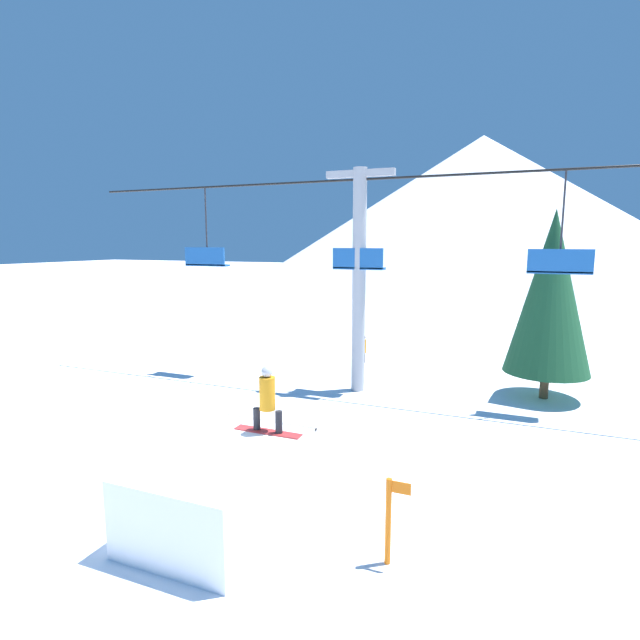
# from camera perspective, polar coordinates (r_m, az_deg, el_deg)

# --- Properties ---
(ground_plane) EXTENTS (220.00, 220.00, 0.00)m
(ground_plane) POSITION_cam_1_polar(r_m,az_deg,el_deg) (10.95, -18.48, -20.46)
(ground_plane) COLOR white
(mountain_ridge) EXTENTS (62.69, 62.69, 19.61)m
(mountain_ridge) POSITION_cam_1_polar(r_m,az_deg,el_deg) (74.13, 17.86, 11.97)
(mountain_ridge) COLOR silver
(mountain_ridge) RESTS_ON ground_plane
(snow_ramp) EXTENTS (2.34, 3.54, 1.41)m
(snow_ramp) POSITION_cam_1_polar(r_m,az_deg,el_deg) (10.14, -10.92, -18.13)
(snow_ramp) COLOR white
(snow_ramp) RESTS_ON ground_plane
(snowboarder) EXTENTS (1.47, 0.33, 1.41)m
(snowboarder) POSITION_cam_1_polar(r_m,az_deg,el_deg) (10.34, -6.04, -9.02)
(snowboarder) COLOR #B22D2D
(snowboarder) RESTS_ON snow_ramp
(chairlift) EXTENTS (22.21, 0.47, 7.78)m
(chairlift) POSITION_cam_1_polar(r_m,az_deg,el_deg) (17.46, 4.47, 6.11)
(chairlift) COLOR #9E9EA3
(chairlift) RESTS_ON ground_plane
(pine_tree_near) EXTENTS (2.78, 2.78, 6.38)m
(pine_tree_near) POSITION_cam_1_polar(r_m,az_deg,el_deg) (18.24, 24.88, 2.89)
(pine_tree_near) COLOR #4C3823
(pine_tree_near) RESTS_ON ground_plane
(trail_marker) EXTENTS (0.41, 0.10, 1.50)m
(trail_marker) POSITION_cam_1_polar(r_m,az_deg,el_deg) (8.87, 7.92, -21.56)
(trail_marker) COLOR orange
(trail_marker) RESTS_ON ground_plane
(distant_skier) EXTENTS (0.24, 0.24, 1.23)m
(distant_skier) POSITION_cam_1_polar(r_m,az_deg,el_deg) (22.10, 5.01, -3.20)
(distant_skier) COLOR black
(distant_skier) RESTS_ON ground_plane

